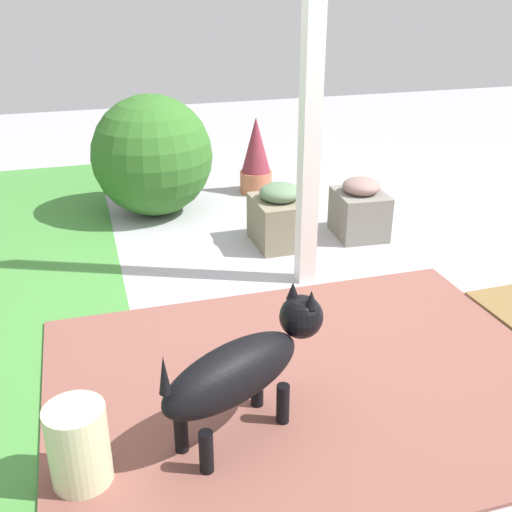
# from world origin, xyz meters

# --- Properties ---
(ground_plane) EXTENTS (12.00, 12.00, 0.00)m
(ground_plane) POSITION_xyz_m (0.00, 0.00, 0.00)
(ground_plane) COLOR #A4A3A9
(brick_path) EXTENTS (1.80, 2.40, 0.02)m
(brick_path) POSITION_xyz_m (-0.81, 0.26, 0.01)
(brick_path) COLOR brown
(brick_path) RESTS_ON ground
(porch_pillar) EXTENTS (0.11, 0.11, 2.33)m
(porch_pillar) POSITION_xyz_m (0.21, -0.10, 1.17)
(porch_pillar) COLOR white
(porch_pillar) RESTS_ON ground
(stone_planter_nearest) EXTENTS (0.43, 0.36, 0.44)m
(stone_planter_nearest) POSITION_xyz_m (0.78, -0.73, 0.20)
(stone_planter_nearest) COLOR gray
(stone_planter_nearest) RESTS_ON ground
(stone_planter_near) EXTENTS (0.44, 0.36, 0.45)m
(stone_planter_near) POSITION_xyz_m (0.79, -0.12, 0.20)
(stone_planter_near) COLOR gray
(stone_planter_near) RESTS_ON ground
(round_shrub) EXTENTS (0.93, 0.93, 0.93)m
(round_shrub) POSITION_xyz_m (1.67, 0.63, 0.47)
(round_shrub) COLOR #326825
(round_shrub) RESTS_ON ground
(terracotta_pot_spiky) EXTENTS (0.28, 0.28, 0.66)m
(terracotta_pot_spiky) POSITION_xyz_m (1.93, -0.28, 0.31)
(terracotta_pot_spiky) COLOR #B56546
(terracotta_pot_spiky) RESTS_ON ground
(dog) EXTENTS (0.53, 0.79, 0.57)m
(dog) POSITION_xyz_m (-1.06, 0.64, 0.33)
(dog) COLOR black
(dog) RESTS_ON ground
(ceramic_urn) EXTENTS (0.23, 0.23, 0.34)m
(ceramic_urn) POSITION_xyz_m (-1.16, 1.30, 0.17)
(ceramic_urn) COLOR beige
(ceramic_urn) RESTS_ON ground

